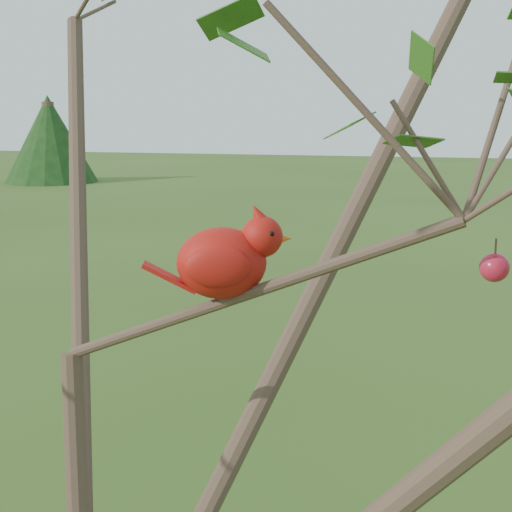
# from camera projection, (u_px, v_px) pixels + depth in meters

# --- Properties ---
(crabapple_tree) EXTENTS (2.35, 2.05, 2.95)m
(crabapple_tree) POSITION_uv_depth(u_px,v_px,m) (68.00, 269.00, 0.99)
(crabapple_tree) COLOR #3E2B21
(crabapple_tree) RESTS_ON ground
(cardinal) EXTENTS (0.21, 0.14, 0.15)m
(cardinal) POSITION_uv_depth(u_px,v_px,m) (227.00, 259.00, 1.03)
(cardinal) COLOR #A7160E
(cardinal) RESTS_ON ground
(distant_trees) EXTENTS (41.85, 11.21, 3.63)m
(distant_trees) POSITION_uv_depth(u_px,v_px,m) (345.00, 137.00, 23.93)
(distant_trees) COLOR #3E2B21
(distant_trees) RESTS_ON ground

